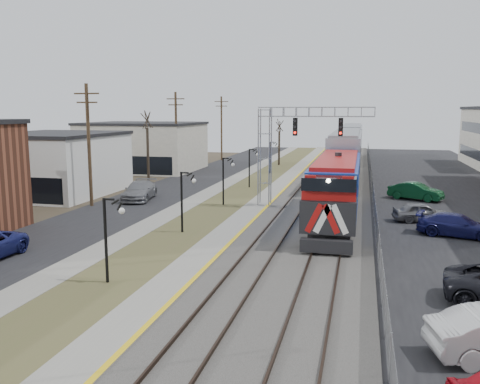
% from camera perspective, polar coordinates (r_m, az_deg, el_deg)
% --- Properties ---
extents(ground, '(160.00, 160.00, 0.00)m').
position_cam_1_polar(ground, '(16.31, -15.51, -20.11)').
color(ground, '#473D2D').
rests_on(ground, ground).
extents(street_west, '(7.00, 120.00, 0.04)m').
position_cam_1_polar(street_west, '(51.49, -7.87, 0.31)').
color(street_west, black).
rests_on(street_west, ground).
extents(sidewalk, '(2.00, 120.00, 0.08)m').
position_cam_1_polar(sidewalk, '(50.03, -3.06, 0.15)').
color(sidewalk, gray).
rests_on(sidewalk, ground).
extents(grass_median, '(4.00, 120.00, 0.06)m').
position_cam_1_polar(grass_median, '(49.27, 0.28, 0.01)').
color(grass_median, '#4D4F2A').
rests_on(grass_median, ground).
extents(platform, '(2.00, 120.00, 0.24)m').
position_cam_1_polar(platform, '(48.66, 3.72, -0.02)').
color(platform, gray).
rests_on(platform, ground).
extents(ballast_bed, '(8.00, 120.00, 0.20)m').
position_cam_1_polar(ballast_bed, '(48.07, 9.60, -0.27)').
color(ballast_bed, '#595651').
rests_on(ballast_bed, ground).
extents(parking_lot, '(16.00, 120.00, 0.04)m').
position_cam_1_polar(parking_lot, '(48.78, 23.80, -0.89)').
color(parking_lot, black).
rests_on(parking_lot, ground).
extents(platform_edge, '(0.24, 120.00, 0.01)m').
position_cam_1_polar(platform_edge, '(48.50, 4.75, 0.09)').
color(platform_edge, gold).
rests_on(platform_edge, platform).
extents(track_near, '(1.58, 120.00, 0.15)m').
position_cam_1_polar(track_near, '(48.22, 7.24, 0.03)').
color(track_near, '#2D2119').
rests_on(track_near, ballast_bed).
extents(track_far, '(1.58, 120.00, 0.15)m').
position_cam_1_polar(track_far, '(47.97, 11.39, -0.13)').
color(track_far, '#2D2119').
rests_on(track_far, ballast_bed).
extents(train, '(3.00, 63.05, 5.33)m').
position_cam_1_polar(train, '(59.79, 11.95, 4.19)').
color(train, '#163BB2').
rests_on(train, ground).
extents(signal_gantry, '(9.00, 1.07, 8.15)m').
position_cam_1_polar(signal_gantry, '(40.83, 5.18, 5.92)').
color(signal_gantry, gray).
rests_on(signal_gantry, ground).
extents(lampposts, '(0.14, 62.14, 4.00)m').
position_cam_1_polar(lampposts, '(33.13, -6.39, -1.11)').
color(lampposts, black).
rests_on(lampposts, ground).
extents(utility_poles, '(0.28, 80.28, 10.00)m').
position_cam_1_polar(utility_poles, '(43.27, -16.60, 4.98)').
color(utility_poles, '#4C3823').
rests_on(utility_poles, ground).
extents(fence, '(0.04, 120.00, 1.60)m').
position_cam_1_polar(fence, '(47.87, 14.64, 0.37)').
color(fence, gray).
rests_on(fence, ground).
extents(buildings_west, '(14.00, 67.00, 7.00)m').
position_cam_1_polar(buildings_west, '(46.41, -23.94, 2.36)').
color(buildings_west, beige).
rests_on(buildings_west, ground).
extents(bare_trees, '(12.30, 42.30, 5.95)m').
position_cam_1_polar(bare_trees, '(55.20, -7.57, 3.71)').
color(bare_trees, '#382D23').
rests_on(bare_trees, ground).
extents(car_lot_d, '(5.21, 3.13, 1.42)m').
position_cam_1_polar(car_lot_d, '(34.73, 23.22, -3.51)').
color(car_lot_d, '#171953').
rests_on(car_lot_d, ground).
extents(car_lot_e, '(4.25, 2.37, 1.37)m').
position_cam_1_polar(car_lot_e, '(38.29, 19.76, -2.21)').
color(car_lot_e, slate).
rests_on(car_lot_e, ground).
extents(car_lot_f, '(4.90, 3.41, 1.53)m').
position_cam_1_polar(car_lot_f, '(47.42, 19.12, 0.03)').
color(car_lot_f, '#0C3E20').
rests_on(car_lot_f, ground).
extents(car_street_b, '(3.22, 5.89, 1.62)m').
position_cam_1_polar(car_street_b, '(45.73, -11.22, 0.10)').
color(car_street_b, slate).
rests_on(car_street_b, ground).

